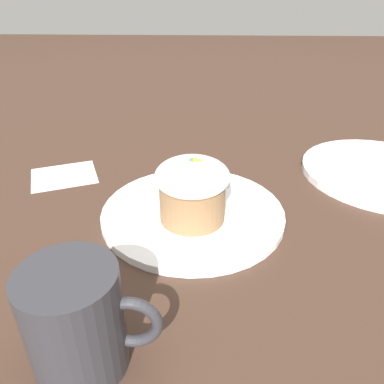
# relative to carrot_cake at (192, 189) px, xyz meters

# --- Properties ---
(ground_plane) EXTENTS (4.00, 4.00, 0.00)m
(ground_plane) POSITION_rel_carrot_cake_xyz_m (0.00, 0.02, -0.06)
(ground_plane) COLOR #3D281E
(dessert_plate) EXTENTS (0.27, 0.27, 0.01)m
(dessert_plate) POSITION_rel_carrot_cake_xyz_m (0.00, 0.02, -0.05)
(dessert_plate) COLOR white
(dessert_plate) RESTS_ON ground_plane
(carrot_cake) EXTENTS (0.10, 0.10, 0.09)m
(carrot_cake) POSITION_rel_carrot_cake_xyz_m (0.00, 0.00, 0.00)
(carrot_cake) COLOR olive
(carrot_cake) RESTS_ON dessert_plate
(spoon) EXTENTS (0.08, 0.10, 0.01)m
(spoon) POSITION_rel_carrot_cake_xyz_m (0.01, 0.04, -0.04)
(spoon) COLOR #B7B7BC
(spoon) RESTS_ON dessert_plate
(coffee_cup) EXTENTS (0.12, 0.08, 0.11)m
(coffee_cup) POSITION_rel_carrot_cake_xyz_m (-0.09, -0.22, -0.01)
(coffee_cup) COLOR #2D2D33
(coffee_cup) RESTS_ON ground_plane
(side_plate) EXTENTS (0.28, 0.28, 0.01)m
(side_plate) POSITION_rel_carrot_cake_xyz_m (0.33, 0.17, -0.05)
(side_plate) COLOR white
(side_plate) RESTS_ON ground_plane
(paper_napkin) EXTENTS (0.14, 0.13, 0.00)m
(paper_napkin) POSITION_rel_carrot_cake_xyz_m (-0.23, 0.14, -0.06)
(paper_napkin) COLOR white
(paper_napkin) RESTS_ON ground_plane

